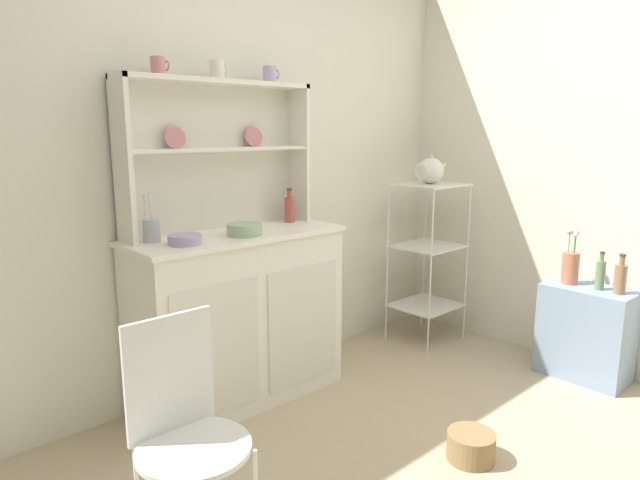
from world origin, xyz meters
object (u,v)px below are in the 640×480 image
Objects in this scene: wire_chair at (184,422)px; utensil_jar at (152,230)px; side_shelf_blue at (585,333)px; floor_basket at (471,446)px; oil_bottle at (600,274)px; jam_bottle at (290,209)px; hutch_cabinet at (239,316)px; cup_rose_0 at (158,66)px; hutch_shelf_unit at (216,145)px; bakers_rack at (428,245)px; bowl_mixing_large at (185,240)px; vinegar_bottle at (620,278)px; porcelain_teapot at (431,171)px; flower_vase at (570,266)px.

utensil_jar reaches higher than wire_chair.
utensil_jar is (-2.05, 1.20, 0.69)m from side_shelf_blue.
oil_bottle is at bearing -0.96° from floor_basket.
utensil_jar is (-0.84, -0.01, -0.02)m from jam_bottle.
cup_rose_0 is (-0.32, 0.12, 1.25)m from hutch_cabinet.
hutch_shelf_unit is 1.89m from floor_basket.
wire_chair is at bearing -161.97° from bakers_rack.
side_shelf_blue is at bearing -38.32° from hutch_shelf_unit.
jam_bottle is at bearing 12.00° from bowl_mixing_large.
oil_bottle is 0.98× the size of vinegar_bottle.
hutch_shelf_unit reaches higher than floor_basket.
hutch_cabinet is 4.77× the size of utensil_jar.
bakers_rack is at bearing -0.00° from porcelain_teapot.
flower_vase is at bearing -30.03° from cup_rose_0.
cup_rose_0 is at bearing 23.56° from utensil_jar.
hutch_cabinet is 1.05× the size of bakers_rack.
hutch_shelf_unit is 2.13m from flower_vase.
wire_chair is (-0.79, -1.02, -0.83)m from hutch_shelf_unit.
bowl_mixing_large is 0.70× the size of vinegar_bottle.
flower_vase is (2.42, -0.15, 0.13)m from wire_chair.
wire_chair is 2.46m from vinegar_bottle.
side_shelf_blue is 0.36m from oil_bottle.
bowl_mixing_large is at bearing 151.83° from side_shelf_blue.
cup_rose_0 is (0.47, 0.98, 1.20)m from wire_chair.
bowl_mixing_large is at bearing -168.00° from jam_bottle.
bakers_rack is 4.83× the size of vinegar_bottle.
flower_vase is 0.27m from vinegar_bottle.
hutch_shelf_unit is 1.47m from porcelain_teapot.
cup_rose_0 is 0.32× the size of porcelain_teapot.
hutch_shelf_unit is at bearing 90.00° from hutch_cabinet.
oil_bottle is (0.20, -1.04, -0.53)m from porcelain_teapot.
vinegar_bottle is (-0.00, -0.11, -0.00)m from oil_bottle.
flower_vase is (2.05, -1.08, -0.32)m from utensil_jar.
bowl_mixing_large is 1.78m from porcelain_teapot.
cup_rose_0 reaches higher than vinegar_bottle.
flower_vase is at bearing -35.64° from hutch_shelf_unit.
floor_basket is 1.54m from jam_bottle.
wire_chair is (-2.42, 0.27, 0.25)m from side_shelf_blue.
hutch_shelf_unit is 0.98× the size of bakers_rack.
hutch_shelf_unit is 5.06× the size of floor_basket.
bowl_mixing_large is 2.32m from vinegar_bottle.
bowl_mixing_large is at bearing 124.95° from floor_basket.
floor_basket is at bearing -59.84° from cup_rose_0.
bowl_mixing_large reaches higher than oil_bottle.
wire_chair is at bearing -115.56° from cup_rose_0.
utensil_jar is 1.87m from porcelain_teapot.
bakers_rack is at bearing -6.59° from utensil_jar.
bakers_rack reaches higher than bowl_mixing_large.
hutch_cabinet reaches higher than wire_chair.
utensil_jar is (-0.10, -0.04, -0.75)m from cup_rose_0.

